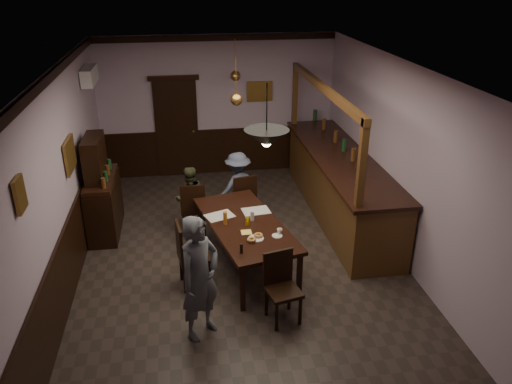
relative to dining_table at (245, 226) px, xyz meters
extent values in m
cube|color=#2D2621|center=(-0.05, -0.06, -0.69)|extent=(5.00, 8.00, 0.01)
cube|color=white|center=(-0.05, -0.06, 2.31)|extent=(5.00, 8.00, 0.01)
cube|color=#C3A8C2|center=(-0.05, 3.94, 0.81)|extent=(5.00, 0.01, 3.00)
cube|color=#C3A8C2|center=(-2.55, -0.06, 0.81)|extent=(0.01, 8.00, 3.00)
cube|color=#C3A8C2|center=(2.45, -0.06, 0.81)|extent=(0.01, 8.00, 3.00)
cube|color=black|center=(0.00, 0.00, 0.03)|extent=(1.47, 2.37, 0.06)
cube|color=black|center=(-0.18, -1.09, -0.34)|extent=(0.07, 0.07, 0.69)
cube|color=black|center=(0.64, -0.90, -0.34)|extent=(0.07, 0.07, 0.69)
cube|color=black|center=(-0.64, 0.90, -0.34)|extent=(0.07, 0.07, 0.69)
cube|color=black|center=(0.18, 1.09, -0.34)|extent=(0.07, 0.07, 0.69)
cube|color=black|center=(-0.74, 1.22, -0.24)|extent=(0.42, 0.42, 0.05)
cube|color=black|center=(-0.74, 1.03, 0.03)|extent=(0.42, 0.05, 0.49)
cube|color=black|center=(-0.58, 1.39, -0.47)|extent=(0.04, 0.04, 0.42)
cube|color=black|center=(-0.91, 1.38, -0.47)|extent=(0.04, 0.04, 0.42)
cube|color=black|center=(-0.57, 1.05, -0.47)|extent=(0.04, 0.04, 0.42)
cube|color=black|center=(-0.90, 1.04, -0.47)|extent=(0.04, 0.04, 0.42)
cube|color=black|center=(0.14, 1.42, -0.23)|extent=(0.49, 0.49, 0.05)
cube|color=black|center=(0.17, 1.23, 0.04)|extent=(0.42, 0.12, 0.50)
cube|color=black|center=(0.27, 1.62, -0.47)|extent=(0.04, 0.04, 0.43)
cube|color=black|center=(-0.06, 1.55, -0.47)|extent=(0.04, 0.04, 0.43)
cube|color=black|center=(0.34, 1.28, -0.47)|extent=(0.04, 0.04, 0.43)
cube|color=black|center=(0.00, 1.22, -0.47)|extent=(0.04, 0.04, 0.43)
cube|color=black|center=(0.31, -1.36, -0.25)|extent=(0.49, 0.49, 0.05)
cube|color=black|center=(0.27, -1.18, 0.02)|extent=(0.41, 0.13, 0.49)
cube|color=black|center=(0.19, -1.56, -0.47)|extent=(0.04, 0.04, 0.42)
cube|color=black|center=(0.51, -1.49, -0.47)|extent=(0.04, 0.04, 0.42)
cube|color=black|center=(0.11, -1.24, -0.47)|extent=(0.04, 0.04, 0.42)
cube|color=black|center=(0.44, -1.17, -0.47)|extent=(0.04, 0.04, 0.42)
cube|color=black|center=(-0.78, -0.38, -0.22)|extent=(0.49, 0.49, 0.05)
cube|color=black|center=(-0.98, -0.41, 0.06)|extent=(0.10, 0.44, 0.52)
cube|color=black|center=(-0.58, -0.53, -0.46)|extent=(0.04, 0.04, 0.45)
cube|color=black|center=(-0.63, -0.19, -0.46)|extent=(0.04, 0.04, 0.45)
cube|color=black|center=(-0.93, -0.58, -0.46)|extent=(0.04, 0.04, 0.45)
cube|color=black|center=(-0.98, -0.23, -0.46)|extent=(0.04, 0.04, 0.45)
imported|color=slate|center=(-0.74, -1.45, 0.13)|extent=(0.70, 0.69, 1.63)
imported|color=#464B2D|center=(-0.78, 1.41, -0.12)|extent=(0.68, 0.62, 1.13)
imported|color=#4F5871|center=(0.09, 1.61, -0.05)|extent=(0.95, 0.79, 1.27)
cube|color=silver|center=(-0.35, 0.27, 0.07)|extent=(0.50, 0.43, 0.01)
cube|color=silver|center=(0.22, 0.35, 0.07)|extent=(0.45, 0.35, 0.01)
cube|color=#FFEB5D|center=(-0.02, -0.30, 0.07)|extent=(0.18, 0.18, 0.00)
cylinder|color=white|center=(0.40, -0.47, 0.07)|extent=(0.15, 0.15, 0.01)
imported|color=white|center=(0.44, -0.42, 0.11)|extent=(0.10, 0.10, 0.07)
cylinder|color=white|center=(0.09, -0.50, 0.07)|extent=(0.22, 0.22, 0.01)
torus|color=#C68C47|center=(0.02, -0.57, 0.10)|extent=(0.13, 0.13, 0.04)
torus|color=#C68C47|center=(0.13, -0.47, 0.10)|extent=(0.13, 0.13, 0.04)
cylinder|color=yellow|center=(0.03, -0.07, 0.12)|extent=(0.07, 0.07, 0.12)
cylinder|color=#BF721E|center=(-0.29, 0.00, 0.16)|extent=(0.06, 0.06, 0.20)
cylinder|color=silver|center=(0.12, 0.06, 0.14)|extent=(0.06, 0.06, 0.15)
cylinder|color=black|center=(-0.16, -0.85, 0.13)|extent=(0.04, 0.04, 0.14)
cube|color=black|center=(-2.25, 1.47, -0.22)|extent=(0.47, 1.31, 0.93)
cube|color=black|center=(-2.25, 1.47, 0.29)|extent=(0.45, 1.26, 0.07)
cube|color=black|center=(-2.30, 1.47, 0.67)|extent=(0.28, 0.84, 0.75)
cube|color=#4E2E14|center=(1.95, 1.49, -0.13)|extent=(0.91, 4.26, 1.12)
cube|color=black|center=(1.93, 1.49, 0.45)|extent=(1.02, 4.37, 0.06)
cube|color=#4E2E14|center=(1.55, 1.49, 1.70)|extent=(0.10, 4.16, 0.12)
cube|color=#4E2E14|center=(1.55, -0.54, 1.09)|extent=(0.10, 0.10, 1.32)
cube|color=#4E2E14|center=(1.55, 3.52, 1.09)|extent=(0.10, 0.10, 1.32)
cube|color=black|center=(-0.95, 3.89, 0.36)|extent=(0.90, 0.06, 2.10)
cube|color=white|center=(-2.43, 2.84, 1.76)|extent=(0.20, 0.85, 0.30)
cube|color=olive|center=(-2.51, -1.66, 1.46)|extent=(0.04, 0.28, 0.36)
cube|color=olive|center=(-2.51, 0.74, 1.01)|extent=(0.04, 0.62, 0.48)
cube|color=olive|center=(0.85, 3.90, 1.11)|extent=(0.55, 0.04, 0.42)
cylinder|color=black|center=(0.18, -0.78, 1.98)|extent=(0.02, 0.02, 0.68)
cone|color=black|center=(0.18, -0.78, 1.64)|extent=(0.56, 0.56, 0.22)
sphere|color=#FFD88C|center=(0.18, -0.78, 1.59)|extent=(0.12, 0.12, 0.12)
cylinder|color=#BF8C3F|center=(0.05, 1.30, 1.96)|extent=(0.02, 0.02, 0.70)
cone|color=#BF8C3F|center=(0.05, 1.30, 1.61)|extent=(0.20, 0.20, 0.22)
sphere|color=#FFD88C|center=(0.05, 1.30, 1.56)|extent=(0.12, 0.12, 0.12)
cylinder|color=#BF8C3F|center=(0.25, 3.14, 1.96)|extent=(0.02, 0.02, 0.70)
cone|color=#BF8C3F|center=(0.25, 3.14, 1.61)|extent=(0.20, 0.20, 0.22)
sphere|color=#FFD88C|center=(0.25, 3.14, 1.56)|extent=(0.12, 0.12, 0.12)
camera|label=1|loc=(-0.85, -6.54, 3.58)|focal=35.00mm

